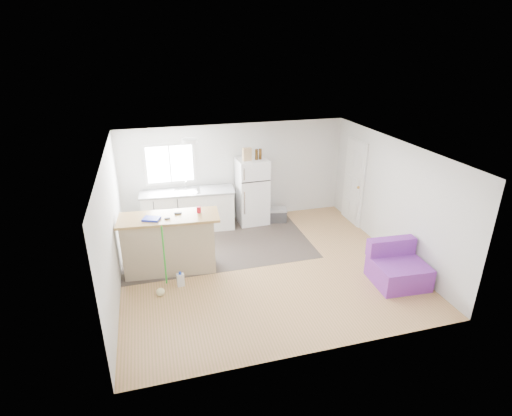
{
  "coord_description": "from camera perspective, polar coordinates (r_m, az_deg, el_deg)",
  "views": [
    {
      "loc": [
        -2.0,
        -6.64,
        4.18
      ],
      "look_at": [
        0.03,
        0.7,
        0.99
      ],
      "focal_mm": 28.0,
      "sensor_mm": 36.0,
      "label": 1
    }
  ],
  "objects": [
    {
      "name": "ceiling_fixture",
      "position": [
        8.09,
        -9.5,
        9.44
      ],
      "size": [
        0.3,
        0.3,
        0.07
      ],
      "primitive_type": "cylinder",
      "color": "white",
      "rests_on": "ceiling"
    },
    {
      "name": "purple_seat",
      "position": [
        7.95,
        19.52,
        -8.12
      ],
      "size": [
        0.98,
        0.93,
        0.76
      ],
      "rotation": [
        0.0,
        0.0,
        -0.06
      ],
      "color": "purple",
      "rests_on": "floor"
    },
    {
      "name": "peninsula",
      "position": [
        7.89,
        -12.26,
        -4.96
      ],
      "size": [
        1.92,
        0.87,
        1.15
      ],
      "rotation": [
        0.0,
        0.0,
        -0.08
      ],
      "color": "tan",
      "rests_on": "floor"
    },
    {
      "name": "vinyl_zone",
      "position": [
        9.02,
        -5.57,
        -4.95
      ],
      "size": [
        4.05,
        2.5,
        0.0
      ],
      "primitive_type": "cube",
      "color": "#352D28",
      "rests_on": "floor"
    },
    {
      "name": "cleaner_jug",
      "position": [
        7.58,
        -10.73,
        -10.03
      ],
      "size": [
        0.14,
        0.11,
        0.29
      ],
      "rotation": [
        0.0,
        0.0,
        0.1
      ],
      "color": "silver",
      "rests_on": "floor"
    },
    {
      "name": "kitchen_cabinets",
      "position": [
        9.58,
        -9.62,
        -0.22
      ],
      "size": [
        2.21,
        0.84,
        1.26
      ],
      "rotation": [
        0.0,
        0.0,
        -0.08
      ],
      "color": "white",
      "rests_on": "floor"
    },
    {
      "name": "interior_door",
      "position": [
        9.97,
        13.78,
        3.59
      ],
      "size": [
        0.11,
        0.92,
        2.1
      ],
      "color": "white",
      "rests_on": "right_wall"
    },
    {
      "name": "cooler",
      "position": [
        9.96,
        3.06,
        -0.97
      ],
      "size": [
        0.51,
        0.4,
        0.35
      ],
      "rotation": [
        0.0,
        0.0,
        -0.2
      ],
      "color": "#323235",
      "rests_on": "floor"
    },
    {
      "name": "bottle_right",
      "position": [
        9.41,
        0.62,
        7.72
      ],
      "size": [
        0.09,
        0.09,
        0.25
      ],
      "primitive_type": "cylinder",
      "rotation": [
        0.0,
        0.0,
        -0.29
      ],
      "color": "#3B230A",
      "rests_on": "refrigerator"
    },
    {
      "name": "cardboard_box",
      "position": [
        9.29,
        -1.3,
        7.68
      ],
      "size": [
        0.21,
        0.12,
        0.3
      ],
      "primitive_type": "cube",
      "rotation": [
        0.0,
        0.0,
        0.13
      ],
      "color": "tan",
      "rests_on": "refrigerator"
    },
    {
      "name": "mop",
      "position": [
        7.37,
        -13.36,
        -10.37
      ],
      "size": [
        0.22,
        0.38,
        1.37
      ],
      "rotation": [
        0.0,
        0.0,
        0.01
      ],
      "color": "green",
      "rests_on": "floor"
    },
    {
      "name": "tool_a",
      "position": [
        7.71,
        -11.08,
        -0.74
      ],
      "size": [
        0.15,
        0.07,
        0.03
      ],
      "primitive_type": "cube",
      "rotation": [
        0.0,
        0.0,
        -0.13
      ],
      "color": "black",
      "rests_on": "peninsula"
    },
    {
      "name": "refrigerator",
      "position": [
        9.7,
        -0.53,
        2.41
      ],
      "size": [
        0.73,
        0.69,
        1.61
      ],
      "rotation": [
        0.0,
        0.0,
        0.03
      ],
      "color": "white",
      "rests_on": "floor"
    },
    {
      "name": "room",
      "position": [
        7.55,
        1.21,
        -0.51
      ],
      "size": [
        5.51,
        5.01,
        2.41
      ],
      "color": "#9F7B42",
      "rests_on": "ground"
    },
    {
      "name": "tool_b",
      "position": [
        7.53,
        -12.57,
        -1.47
      ],
      "size": [
        0.1,
        0.05,
        0.03
      ],
      "primitive_type": "cube",
      "rotation": [
        0.0,
        0.0,
        0.06
      ],
      "color": "black",
      "rests_on": "peninsula"
    },
    {
      "name": "blue_tray",
      "position": [
        7.57,
        -14.71,
        -1.51
      ],
      "size": [
        0.36,
        0.32,
        0.04
      ],
      "primitive_type": "cube",
      "rotation": [
        0.0,
        0.0,
        -0.4
      ],
      "color": "#1423C4",
      "rests_on": "peninsula"
    },
    {
      "name": "bottle_left",
      "position": [
        9.37,
        0.07,
        7.65
      ],
      "size": [
        0.09,
        0.09,
        0.25
      ],
      "primitive_type": "cylinder",
      "rotation": [
        0.0,
        0.0,
        0.27
      ],
      "color": "#3B230A",
      "rests_on": "refrigerator"
    },
    {
      "name": "window",
      "position": [
        9.51,
        -12.2,
        6.18
      ],
      "size": [
        1.18,
        0.06,
        0.98
      ],
      "color": "white",
      "rests_on": "back_wall"
    },
    {
      "name": "red_cup",
      "position": [
        7.68,
        -8.16,
        -0.24
      ],
      "size": [
        0.09,
        0.09,
        0.12
      ],
      "primitive_type": "cylinder",
      "rotation": [
        0.0,
        0.0,
        0.12
      ],
      "color": "#B80B1D",
      "rests_on": "peninsula"
    }
  ]
}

